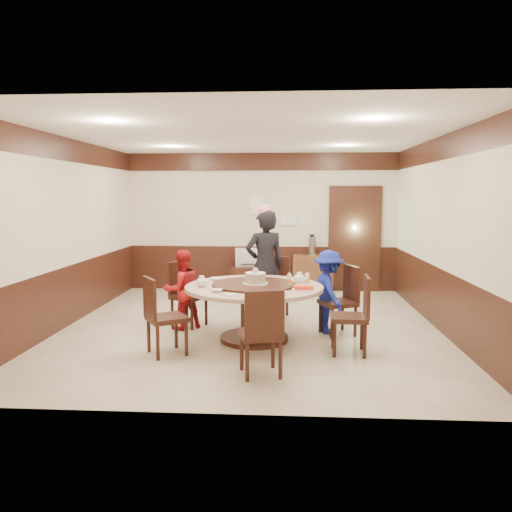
# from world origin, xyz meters

# --- Properties ---
(room) EXTENTS (6.00, 6.04, 2.84)m
(room) POSITION_xyz_m (0.01, 0.01, 1.08)
(room) COLOR beige
(room) RESTS_ON ground
(banquet_table) EXTENTS (1.84, 1.84, 0.78)m
(banquet_table) POSITION_xyz_m (0.09, -0.69, 0.53)
(banquet_table) COLOR #32170F
(banquet_table) RESTS_ON ground
(chair_0) EXTENTS (0.58, 0.57, 0.97)m
(chair_0) POSITION_xyz_m (1.27, -0.32, 0.30)
(chair_0) COLOR #32170F
(chair_0) RESTS_ON ground
(chair_1) EXTENTS (0.50, 0.51, 0.97)m
(chair_1) POSITION_xyz_m (0.34, 0.60, 0.30)
(chair_1) COLOR #32170F
(chair_1) RESTS_ON ground
(chair_2) EXTENTS (0.59, 0.59, 0.97)m
(chair_2) POSITION_xyz_m (-0.95, 0.01, 0.30)
(chair_2) COLOR #32170F
(chair_2) RESTS_ON ground
(chair_3) EXTENTS (0.61, 0.61, 0.97)m
(chair_3) POSITION_xyz_m (-0.95, -1.36, 0.30)
(chair_3) COLOR #32170F
(chair_3) RESTS_ON ground
(chair_4) EXTENTS (0.54, 0.54, 0.97)m
(chair_4) POSITION_xyz_m (0.26, -2.01, 0.30)
(chair_4) COLOR #32170F
(chair_4) RESTS_ON ground
(chair_5) EXTENTS (0.47, 0.46, 0.97)m
(chair_5) POSITION_xyz_m (1.32, -1.18, 0.30)
(chair_5) COLOR #32170F
(chair_5) RESTS_ON ground
(person_standing) EXTENTS (0.74, 0.61, 1.73)m
(person_standing) POSITION_xyz_m (0.19, 0.44, 0.86)
(person_standing) COLOR black
(person_standing) RESTS_ON ground
(person_red) EXTENTS (0.72, 0.70, 1.17)m
(person_red) POSITION_xyz_m (-1.00, -0.16, 0.58)
(person_red) COLOR #B3171A
(person_red) RESTS_ON ground
(person_blue) EXTENTS (0.63, 0.86, 1.18)m
(person_blue) POSITION_xyz_m (1.12, -0.24, 0.59)
(person_blue) COLOR navy
(person_blue) RESTS_ON ground
(birthday_cake) EXTENTS (0.34, 0.34, 0.22)m
(birthday_cake) POSITION_xyz_m (0.11, -0.73, 0.86)
(birthday_cake) COLOR white
(birthday_cake) RESTS_ON banquet_table
(teapot_left) EXTENTS (0.17, 0.15, 0.13)m
(teapot_left) POSITION_xyz_m (-0.59, -0.81, 0.81)
(teapot_left) COLOR white
(teapot_left) RESTS_ON banquet_table
(teapot_right) EXTENTS (0.17, 0.15, 0.13)m
(teapot_right) POSITION_xyz_m (0.70, -0.41, 0.81)
(teapot_right) COLOR white
(teapot_right) RESTS_ON banquet_table
(bowl_0) EXTENTS (0.16, 0.16, 0.04)m
(bowl_0) POSITION_xyz_m (-0.47, -0.30, 0.77)
(bowl_0) COLOR white
(bowl_0) RESTS_ON banquet_table
(bowl_1) EXTENTS (0.12, 0.12, 0.04)m
(bowl_1) POSITION_xyz_m (0.47, -1.23, 0.77)
(bowl_1) COLOR white
(bowl_1) RESTS_ON banquet_table
(bowl_2) EXTENTS (0.14, 0.14, 0.03)m
(bowl_2) POSITION_xyz_m (-0.34, -1.15, 0.77)
(bowl_2) COLOR white
(bowl_2) RESTS_ON banquet_table
(bowl_3) EXTENTS (0.14, 0.14, 0.04)m
(bowl_3) POSITION_xyz_m (0.75, -0.86, 0.77)
(bowl_3) COLOR white
(bowl_3) RESTS_ON banquet_table
(saucer_near) EXTENTS (0.18, 0.18, 0.01)m
(saucer_near) POSITION_xyz_m (-0.16, -1.34, 0.76)
(saucer_near) COLOR white
(saucer_near) RESTS_ON banquet_table
(saucer_far) EXTENTS (0.18, 0.18, 0.01)m
(saucer_far) POSITION_xyz_m (0.54, -0.19, 0.76)
(saucer_far) COLOR white
(saucer_far) RESTS_ON banquet_table
(shrimp_platter) EXTENTS (0.30, 0.20, 0.06)m
(shrimp_platter) POSITION_xyz_m (0.75, -0.99, 0.78)
(shrimp_platter) COLOR white
(shrimp_platter) RESTS_ON banquet_table
(bottle_0) EXTENTS (0.06, 0.06, 0.16)m
(bottle_0) POSITION_xyz_m (0.56, -0.73, 0.83)
(bottle_0) COLOR white
(bottle_0) RESTS_ON banquet_table
(bottle_1) EXTENTS (0.06, 0.06, 0.16)m
(bottle_1) POSITION_xyz_m (0.80, -0.67, 0.83)
(bottle_1) COLOR white
(bottle_1) RESTS_ON banquet_table
(tv_stand) EXTENTS (0.85, 0.45, 0.50)m
(tv_stand) POSITION_xyz_m (-0.18, 2.75, 0.25)
(tv_stand) COLOR #32170F
(tv_stand) RESTS_ON ground
(television) EXTENTS (0.68, 0.17, 0.39)m
(television) POSITION_xyz_m (-0.18, 2.75, 0.69)
(television) COLOR gray
(television) RESTS_ON tv_stand
(side_cabinet) EXTENTS (0.80, 0.40, 0.75)m
(side_cabinet) POSITION_xyz_m (1.05, 2.78, 0.38)
(side_cabinet) COLOR brown
(side_cabinet) RESTS_ON ground
(thermos) EXTENTS (0.15, 0.15, 0.38)m
(thermos) POSITION_xyz_m (1.03, 2.78, 0.94)
(thermos) COLOR silver
(thermos) RESTS_ON side_cabinet
(notice_left) EXTENTS (0.25, 0.00, 0.35)m
(notice_left) POSITION_xyz_m (-0.10, 2.96, 1.75)
(notice_left) COLOR white
(notice_left) RESTS_ON room
(notice_right) EXTENTS (0.30, 0.00, 0.22)m
(notice_right) POSITION_xyz_m (0.55, 2.96, 1.45)
(notice_right) COLOR white
(notice_right) RESTS_ON room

